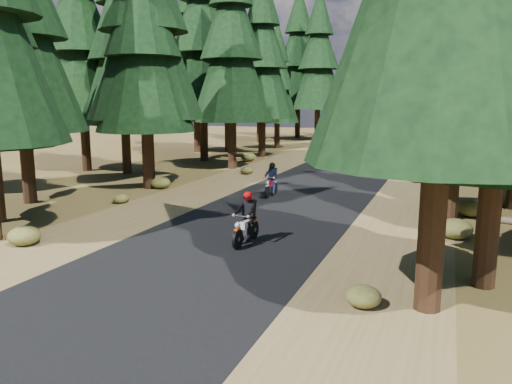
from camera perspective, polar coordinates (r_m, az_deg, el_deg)
ground at (r=15.38m, az=-2.03°, el=-4.98°), size 120.00×120.00×0.00m
road at (r=19.94m, az=3.64°, el=-1.40°), size 6.00×100.00×0.01m
shoulder_l at (r=21.74m, az=-7.99°, el=-0.50°), size 3.20×100.00×0.01m
shoulder_r at (r=19.10m, az=16.92°, el=-2.37°), size 3.20×100.00×0.01m
pine_forest at (r=35.36m, az=12.00°, el=16.39°), size 34.59×55.08×16.32m
understory_shrubs at (r=20.94m, az=8.10°, el=-0.16°), size 15.15×31.89×0.61m
rider_lead at (r=14.32m, az=-1.16°, el=-4.02°), size 0.58×1.72×1.51m
rider_follow at (r=21.49m, az=1.75°, el=0.79°), size 0.53×1.63×1.45m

